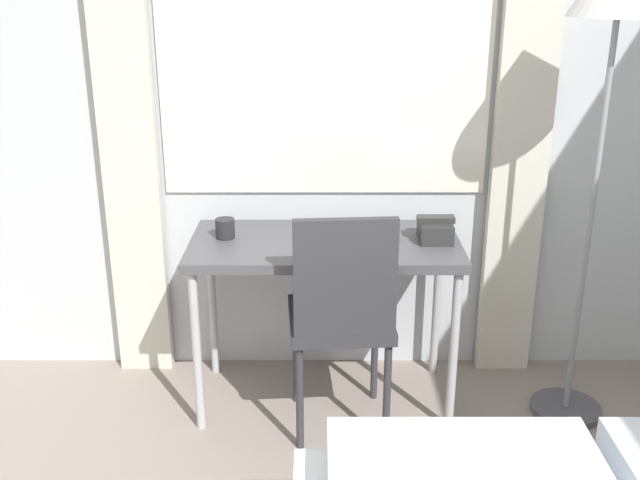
{
  "coord_description": "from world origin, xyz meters",
  "views": [
    {
      "loc": [
        0.23,
        -0.36,
        1.79
      ],
      "look_at": [
        0.22,
        2.11,
        0.89
      ],
      "focal_mm": 42.0,
      "sensor_mm": 36.0,
      "label": 1
    }
  ],
  "objects_px": {
    "standing_lamp": "(620,15)",
    "mug": "(227,228)",
    "book": "(333,239)",
    "desk_chair": "(344,310)",
    "telephone": "(437,230)",
    "desk": "(327,256)"
  },
  "relations": [
    {
      "from": "standing_lamp",
      "to": "book",
      "type": "xyz_separation_m",
      "value": [
        -1.01,
        0.1,
        -0.88
      ]
    },
    {
      "from": "telephone",
      "to": "mug",
      "type": "xyz_separation_m",
      "value": [
        -0.86,
        0.03,
        -0.0
      ]
    },
    {
      "from": "desk",
      "to": "standing_lamp",
      "type": "xyz_separation_m",
      "value": [
        1.03,
        -0.11,
        0.96
      ]
    },
    {
      "from": "desk_chair",
      "to": "standing_lamp",
      "type": "relative_size",
      "value": 0.5
    },
    {
      "from": "standing_lamp",
      "to": "book",
      "type": "distance_m",
      "value": 1.34
    },
    {
      "from": "standing_lamp",
      "to": "mug",
      "type": "relative_size",
      "value": 23.54
    },
    {
      "from": "standing_lamp",
      "to": "desk_chair",
      "type": "bearing_deg",
      "value": -171.81
    },
    {
      "from": "desk_chair",
      "to": "telephone",
      "type": "relative_size",
      "value": 5.87
    },
    {
      "from": "book",
      "to": "desk",
      "type": "bearing_deg",
      "value": 145.44
    },
    {
      "from": "book",
      "to": "mug",
      "type": "bearing_deg",
      "value": 173.15
    },
    {
      "from": "standing_lamp",
      "to": "book",
      "type": "relative_size",
      "value": 8.87
    },
    {
      "from": "telephone",
      "to": "book",
      "type": "height_order",
      "value": "telephone"
    },
    {
      "from": "standing_lamp",
      "to": "book",
      "type": "bearing_deg",
      "value": 174.44
    },
    {
      "from": "standing_lamp",
      "to": "mug",
      "type": "bearing_deg",
      "value": 174.05
    },
    {
      "from": "desk",
      "to": "desk_chair",
      "type": "relative_size",
      "value": 1.16
    },
    {
      "from": "desk",
      "to": "telephone",
      "type": "relative_size",
      "value": 6.77
    },
    {
      "from": "desk_chair",
      "to": "standing_lamp",
      "type": "xyz_separation_m",
      "value": [
        0.97,
        0.14,
        1.08
      ]
    },
    {
      "from": "desk_chair",
      "to": "telephone",
      "type": "xyz_separation_m",
      "value": [
        0.39,
        0.26,
        0.24
      ]
    },
    {
      "from": "standing_lamp",
      "to": "mug",
      "type": "xyz_separation_m",
      "value": [
        -1.44,
        0.15,
        -0.85
      ]
    },
    {
      "from": "book",
      "to": "telephone",
      "type": "bearing_deg",
      "value": 3.24
    },
    {
      "from": "standing_lamp",
      "to": "desk",
      "type": "bearing_deg",
      "value": 173.67
    },
    {
      "from": "desk_chair",
      "to": "telephone",
      "type": "bearing_deg",
      "value": 29.94
    }
  ]
}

